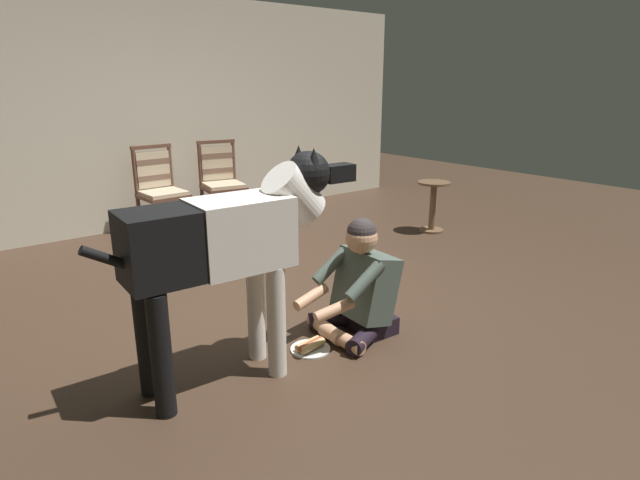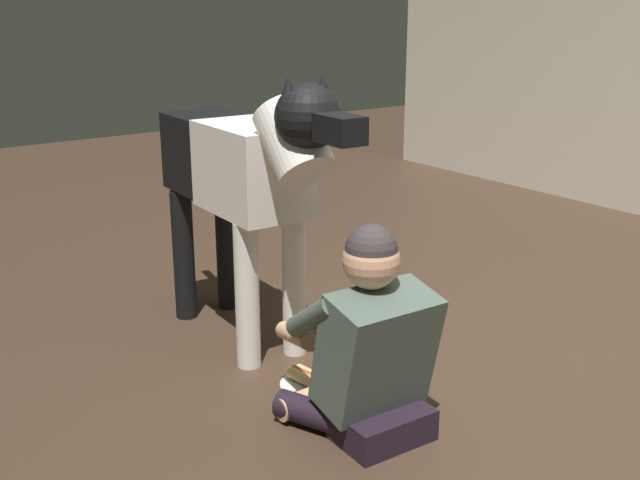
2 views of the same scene
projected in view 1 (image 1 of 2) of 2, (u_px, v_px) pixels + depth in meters
The scene contains 8 objects.
ground_plane at pixel (309, 306), 4.00m from camera, with size 13.64×13.64×0.00m, color #3F2C20.
back_wall at pixel (144, 113), 5.93m from camera, with size 7.50×0.10×2.60m, color beige.
dining_chair_left_of_pair at pixel (159, 186), 5.78m from camera, with size 0.48×0.49×0.98m.
dining_chair_right_of_pair at pixel (221, 178), 6.23m from camera, with size 0.53×0.53×0.98m.
person_sitting_on_floor at pixel (359, 288), 3.47m from camera, with size 0.68×0.58×0.81m.
large_dog at pixel (230, 241), 2.81m from camera, with size 1.58×0.38×1.29m.
hot_dog_on_plate at pixel (310, 346), 3.33m from camera, with size 0.26×0.26×0.06m.
round_side_table at pixel (433, 202), 5.90m from camera, with size 0.36×0.36×0.57m.
Camera 1 is at (-2.22, -2.93, 1.64)m, focal length 29.35 mm.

